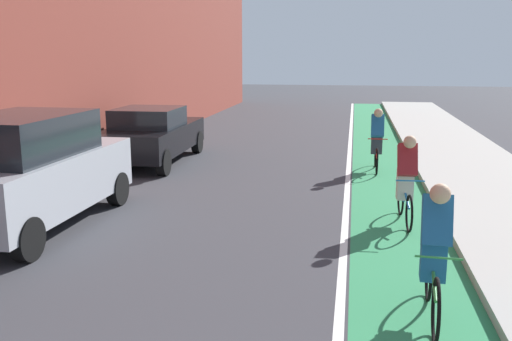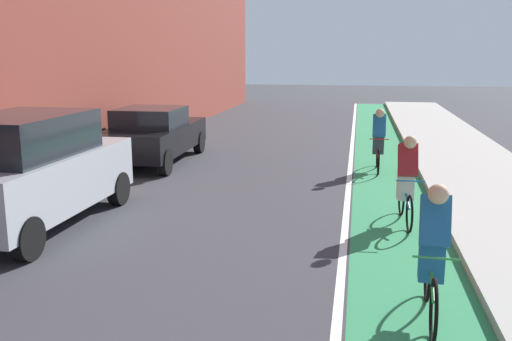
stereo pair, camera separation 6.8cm
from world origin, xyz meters
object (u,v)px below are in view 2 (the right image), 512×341
Objects in this scene: parked_suv_silver at (29,170)px; cyclist_lead at (433,251)px; parked_sedan_black at (153,134)px; cyclist_trailing at (379,140)px; cyclist_mid at (407,177)px.

cyclist_lead is at bearing -20.79° from parked_suv_silver.
cyclist_trailing is at bearing -0.74° from parked_sedan_black.
parked_sedan_black is at bearing 89.99° from parked_suv_silver.
parked_suv_silver is 6.04m from parked_sedan_black.
cyclist_mid is 0.98× the size of cyclist_trailing.
parked_suv_silver is 6.87m from cyclist_lead.
cyclist_mid is at bearing 89.92° from cyclist_lead.
cyclist_lead is 8.39m from cyclist_trailing.
cyclist_trailing reaches higher than cyclist_mid.
cyclist_trailing is (-0.34, 4.60, -0.04)m from cyclist_mid.
parked_sedan_black is 2.63× the size of cyclist_mid.
cyclist_trailing is (6.08, -0.08, 0.02)m from parked_sedan_black.
parked_suv_silver reaches higher than cyclist_mid.
parked_suv_silver is at bearing -90.01° from parked_sedan_black.
cyclist_trailing reaches higher than parked_sedan_black.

